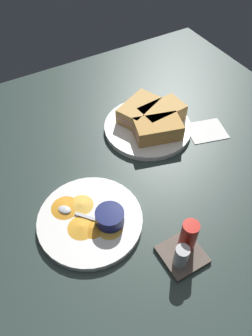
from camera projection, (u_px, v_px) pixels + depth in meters
The scene contains 13 objects.
ground_plane at pixel (147, 163), 92.05cm from camera, with size 110.00×110.00×3.00cm, color #283833.
plate_sandwich_main at pixel (148, 128), 97.99cm from camera, with size 25.68×25.68×1.60cm, color white.
sandwich_half_near at pixel (158, 129), 92.86cm from camera, with size 14.68×10.91×4.80cm.
sandwich_half_far at pixel (162, 114), 97.23cm from camera, with size 13.71×8.48×4.80cm.
sandwich_half_extra at pixel (139, 110), 98.26cm from camera, with size 14.97×12.23×4.80cm.
ramekin_dark_sauce at pixel (140, 108), 99.20cm from camera, with size 7.28×7.28×4.04cm.
spoon_by_dark_ramekin at pixel (147, 125), 97.10cm from camera, with size 3.11×9.96×0.80cm.
plate_chips_companion at pixel (90, 220), 77.25cm from camera, with size 24.62×24.62×1.60cm, color white.
ramekin_light_gravy at pixel (110, 217), 74.60cm from camera, with size 6.63×6.63×3.66cm.
spoon_by_gravy_ramekin at pixel (70, 211), 77.48cm from camera, with size 7.55×8.45×0.80cm.
plantain_chip_scatter at pixel (84, 218), 76.39cm from camera, with size 13.98×17.55×0.60cm.
condiment_caddy at pixel (185, 247), 70.01cm from camera, with size 9.00×9.00×9.50cm.
paper_napkin_folded at pixel (207, 131), 98.00cm from camera, with size 11.00×9.00×0.40cm, color white.
Camera 1 is at (35.48, 49.96, 67.45)cm, focal length 35.32 mm.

